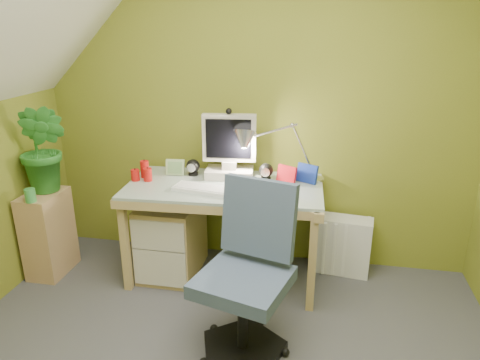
% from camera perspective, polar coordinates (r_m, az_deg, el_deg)
% --- Properties ---
extents(wall_back, '(3.20, 0.01, 2.40)m').
position_cam_1_polar(wall_back, '(3.25, 2.00, 9.35)').
color(wall_back, olive).
rests_on(wall_back, floor).
extents(desk, '(1.38, 0.73, 0.72)m').
position_cam_1_polar(desk, '(3.20, -1.97, -6.70)').
color(desk, tan).
rests_on(desk, floor).
extents(monitor, '(0.37, 0.24, 0.48)m').
position_cam_1_polar(monitor, '(3.15, -1.39, 4.55)').
color(monitor, beige).
rests_on(monitor, desk).
extents(speaker_left, '(0.11, 0.11, 0.12)m').
position_cam_1_polar(speaker_left, '(3.25, -6.10, 1.65)').
color(speaker_left, black).
rests_on(speaker_left, desk).
extents(speaker_right, '(0.11, 0.11, 0.12)m').
position_cam_1_polar(speaker_right, '(3.14, 3.39, 1.10)').
color(speaker_right, black).
rests_on(speaker_right, desk).
extents(keyboard, '(0.49, 0.22, 0.02)m').
position_cam_1_polar(keyboard, '(2.94, -4.17, -1.24)').
color(keyboard, white).
rests_on(keyboard, desk).
extents(mousepad, '(0.24, 0.18, 0.01)m').
position_cam_1_polar(mousepad, '(2.87, 4.75, -2.02)').
color(mousepad, '#BA3F1D').
rests_on(mousepad, desk).
extents(mouse, '(0.12, 0.08, 0.04)m').
position_cam_1_polar(mouse, '(2.86, 4.76, -1.70)').
color(mouse, white).
rests_on(mouse, mousepad).
extents(amber_tumbler, '(0.09, 0.09, 0.09)m').
position_cam_1_polar(amber_tumbler, '(2.93, 1.02, -0.55)').
color(amber_tumbler, '#8A3A14').
rests_on(amber_tumbler, desk).
extents(candle_cluster, '(0.19, 0.17, 0.12)m').
position_cam_1_polar(candle_cluster, '(3.23, -12.48, 1.16)').
color(candle_cluster, red).
rests_on(candle_cluster, desk).
extents(photo_frame_red, '(0.14, 0.09, 0.13)m').
position_cam_1_polar(photo_frame_red, '(3.09, 6.05, 0.72)').
color(photo_frame_red, red).
rests_on(photo_frame_red, desk).
extents(photo_frame_blue, '(0.15, 0.09, 0.13)m').
position_cam_1_polar(photo_frame_blue, '(3.12, 8.68, 0.85)').
color(photo_frame_blue, navy).
rests_on(photo_frame_blue, desk).
extents(photo_frame_green, '(0.14, 0.03, 0.12)m').
position_cam_1_polar(photo_frame_green, '(3.27, -8.38, 1.64)').
color(photo_frame_green, '#A1C185').
rests_on(photo_frame_green, desk).
extents(desk_lamp, '(0.61, 0.37, 0.61)m').
position_cam_1_polar(desk_lamp, '(3.07, 6.87, 5.34)').
color(desk_lamp, '#B3B3B8').
rests_on(desk_lamp, desk).
extents(side_ledge, '(0.24, 0.36, 0.63)m').
position_cam_1_polar(side_ledge, '(3.57, -23.52, -6.35)').
color(side_ledge, tan).
rests_on(side_ledge, floor).
extents(potted_plant, '(0.39, 0.34, 0.64)m').
position_cam_1_polar(potted_plant, '(3.38, -24.02, 3.70)').
color(potted_plant, '#2A7928').
rests_on(potted_plant, side_ledge).
extents(green_cup, '(0.09, 0.09, 0.09)m').
position_cam_1_polar(green_cup, '(3.31, -25.49, -1.81)').
color(green_cup, green).
rests_on(green_cup, side_ledge).
extents(task_chair, '(0.65, 0.65, 0.96)m').
position_cam_1_polar(task_chair, '(2.44, 0.38, -12.75)').
color(task_chair, '#3D4C64').
rests_on(task_chair, floor).
extents(radiator, '(0.45, 0.23, 0.44)m').
position_cam_1_polar(radiator, '(3.41, 12.86, -8.16)').
color(radiator, silver).
rests_on(radiator, floor).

